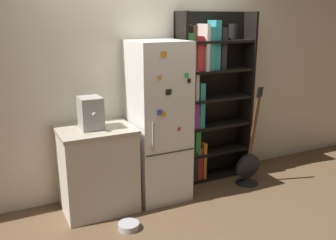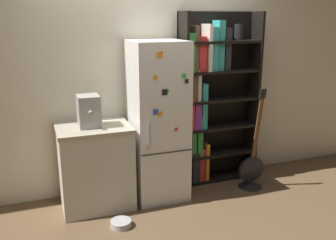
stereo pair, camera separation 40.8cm
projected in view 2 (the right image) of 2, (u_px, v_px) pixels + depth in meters
ground_plane at (162, 199)px, 4.13m from camera, size 16.00×16.00×0.00m
wall_back at (148, 76)px, 4.22m from camera, size 8.00×0.05×2.60m
refrigerator at (157, 121)px, 4.04m from camera, size 0.56×0.63×1.71m
bookshelf at (208, 100)px, 4.40m from camera, size 0.96×0.29×2.01m
kitchen_counter at (95, 166)px, 3.92m from camera, size 0.74×0.63×0.88m
espresso_machine at (89, 111)px, 3.73m from camera, size 0.21×0.30×0.32m
guitar at (251, 173)px, 4.39m from camera, size 0.32×0.29×1.20m
pet_bowl at (121, 223)px, 3.58m from camera, size 0.20×0.20×0.06m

